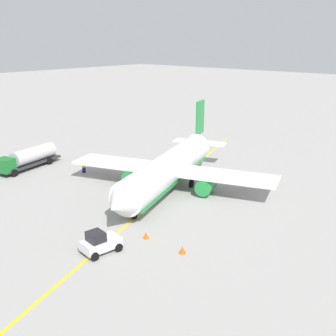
{
  "coord_description": "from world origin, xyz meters",
  "views": [
    {
      "loc": [
        39.05,
        33.76,
        19.24
      ],
      "look_at": [
        0.0,
        0.0,
        3.0
      ],
      "focal_mm": 44.18,
      "sensor_mm": 36.0,
      "label": 1
    }
  ],
  "objects_px": {
    "airplane": "(169,168)",
    "fuel_tanker": "(28,157)",
    "refueling_worker": "(84,167)",
    "safety_cone_nose": "(146,235)",
    "pushback_tug": "(100,243)",
    "safety_cone_wingtip": "(183,250)"
  },
  "relations": [
    {
      "from": "refueling_worker",
      "to": "safety_cone_nose",
      "type": "relative_size",
      "value": 2.44
    },
    {
      "from": "fuel_tanker",
      "to": "refueling_worker",
      "type": "relative_size",
      "value": 6.6
    },
    {
      "from": "refueling_worker",
      "to": "safety_cone_wingtip",
      "type": "bearing_deg",
      "value": 70.69
    },
    {
      "from": "safety_cone_nose",
      "to": "safety_cone_wingtip",
      "type": "bearing_deg",
      "value": 90.68
    },
    {
      "from": "pushback_tug",
      "to": "airplane",
      "type": "bearing_deg",
      "value": -159.86
    },
    {
      "from": "safety_cone_nose",
      "to": "airplane",
      "type": "bearing_deg",
      "value": -148.51
    },
    {
      "from": "refueling_worker",
      "to": "airplane",
      "type": "bearing_deg",
      "value": 102.81
    },
    {
      "from": "airplane",
      "to": "fuel_tanker",
      "type": "relative_size",
      "value": 2.74
    },
    {
      "from": "airplane",
      "to": "pushback_tug",
      "type": "height_order",
      "value": "airplane"
    },
    {
      "from": "fuel_tanker",
      "to": "pushback_tug",
      "type": "distance_m",
      "value": 30.41
    },
    {
      "from": "refueling_worker",
      "to": "safety_cone_nose",
      "type": "distance_m",
      "value": 23.7
    },
    {
      "from": "fuel_tanker",
      "to": "safety_cone_nose",
      "type": "height_order",
      "value": "fuel_tanker"
    },
    {
      "from": "safety_cone_nose",
      "to": "refueling_worker",
      "type": "bearing_deg",
      "value": -113.19
    },
    {
      "from": "airplane",
      "to": "fuel_tanker",
      "type": "bearing_deg",
      "value": -71.81
    },
    {
      "from": "pushback_tug",
      "to": "refueling_worker",
      "type": "relative_size",
      "value": 2.26
    },
    {
      "from": "refueling_worker",
      "to": "fuel_tanker",
      "type": "bearing_deg",
      "value": -63.32
    },
    {
      "from": "pushback_tug",
      "to": "safety_cone_nose",
      "type": "xyz_separation_m",
      "value": [
        -4.85,
        1.3,
        -0.66
      ]
    },
    {
      "from": "fuel_tanker",
      "to": "safety_cone_nose",
      "type": "bearing_deg",
      "value": 80.16
    },
    {
      "from": "airplane",
      "to": "refueling_worker",
      "type": "height_order",
      "value": "airplane"
    },
    {
      "from": "airplane",
      "to": "safety_cone_nose",
      "type": "bearing_deg",
      "value": 31.49
    },
    {
      "from": "refueling_worker",
      "to": "pushback_tug",
      "type": "bearing_deg",
      "value": 55.3
    },
    {
      "from": "airplane",
      "to": "pushback_tug",
      "type": "bearing_deg",
      "value": 20.14
    }
  ]
}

